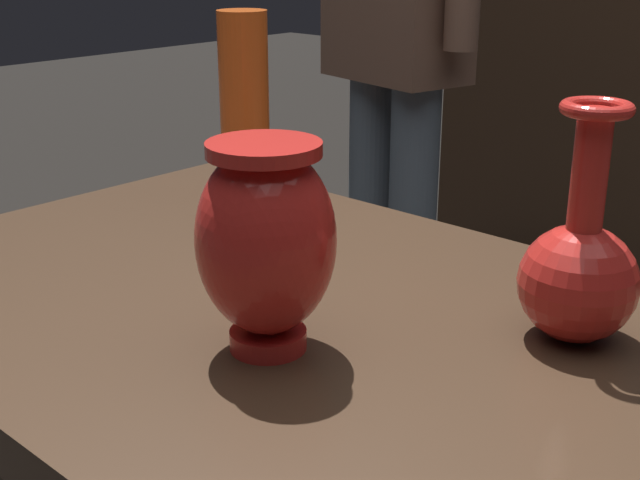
# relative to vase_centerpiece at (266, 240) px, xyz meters

# --- Properties ---
(vase_centerpiece) EXTENTS (0.12, 0.12, 0.19)m
(vase_centerpiece) POSITION_rel_vase_centerpiece_xyz_m (0.00, 0.00, 0.00)
(vase_centerpiece) COLOR red
(vase_centerpiece) RESTS_ON display_plinth
(vase_tall_behind) EXTENTS (0.09, 0.09, 0.26)m
(vase_tall_behind) POSITION_rel_vase_centerpiece_xyz_m (-0.35, 0.30, 0.02)
(vase_tall_behind) COLOR #E55B1E
(vase_tall_behind) RESTS_ON display_plinth
(vase_left_accent) EXTENTS (0.11, 0.11, 0.22)m
(vase_left_accent) POSITION_rel_vase_centerpiece_xyz_m (0.19, 0.21, -0.04)
(vase_left_accent) COLOR red
(vase_left_accent) RESTS_ON display_plinth
(visitor_near_left) EXTENTS (0.46, 0.24, 1.72)m
(visitor_near_left) POSITION_rel_vase_centerpiece_xyz_m (-0.66, 1.04, 0.11)
(visitor_near_left) COLOR slate
(visitor_near_left) RESTS_ON ground_plane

